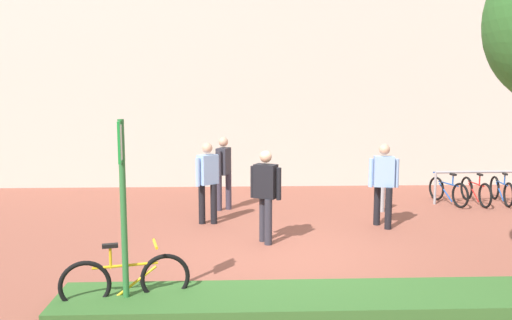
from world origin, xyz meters
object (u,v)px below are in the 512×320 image
at_px(parking_sign_post, 123,187).
at_px(person_shirt_white, 208,178).
at_px(bike_rack_cluster, 475,190).
at_px(person_suited_navy, 266,191).
at_px(bollard_steel, 381,193).
at_px(person_suited_dark, 224,169).
at_px(person_casual_tan, 384,180).
at_px(bike_at_sign, 126,280).

distance_m(parking_sign_post, person_shirt_white, 4.50).
height_order(bike_rack_cluster, person_shirt_white, person_shirt_white).
bearing_deg(parking_sign_post, bike_rack_cluster, 39.69).
relative_size(bike_rack_cluster, person_suited_navy, 1.23).
height_order(parking_sign_post, person_shirt_white, parking_sign_post).
relative_size(bollard_steel, person_suited_navy, 0.52).
distance_m(bollard_steel, person_suited_navy, 3.77).
height_order(parking_sign_post, person_suited_dark, parking_sign_post).
bearing_deg(person_casual_tan, person_shirt_white, 173.47).
height_order(bollard_steel, person_suited_navy, person_suited_navy).
bearing_deg(person_casual_tan, parking_sign_post, -138.28).
bearing_deg(parking_sign_post, person_casual_tan, 41.72).
xyz_separation_m(bike_rack_cluster, bollard_steel, (-2.57, -0.78, 0.10)).
bearing_deg(person_suited_dark, person_suited_navy, -73.29).
distance_m(bike_rack_cluster, bollard_steel, 2.69).
height_order(parking_sign_post, person_casual_tan, parking_sign_post).
height_order(bollard_steel, person_suited_dark, person_suited_dark).
height_order(person_casual_tan, person_suited_dark, same).
relative_size(bike_rack_cluster, person_casual_tan, 1.23).
bearing_deg(bike_at_sign, person_suited_dark, 78.29).
height_order(bike_at_sign, person_shirt_white, person_shirt_white).
distance_m(bike_at_sign, person_suited_navy, 3.50).
height_order(bike_at_sign, bollard_steel, bollard_steel).
bearing_deg(bollard_steel, person_suited_dark, 174.84).
height_order(bike_at_sign, person_casual_tan, person_casual_tan).
xyz_separation_m(bollard_steel, person_suited_navy, (-2.82, -2.43, 0.53)).
xyz_separation_m(bike_rack_cluster, person_suited_dark, (-6.22, -0.45, 0.63)).
xyz_separation_m(parking_sign_post, person_shirt_white, (0.83, 4.38, -0.62)).
bearing_deg(bike_at_sign, person_shirt_white, 78.82).
bearing_deg(person_suited_navy, bike_at_sign, -125.17).
xyz_separation_m(bollard_steel, person_casual_tan, (-0.35, -1.37, 0.53)).
distance_m(bike_rack_cluster, person_shirt_white, 6.79).
relative_size(bike_at_sign, person_casual_tan, 0.96).
bearing_deg(person_suited_dark, bike_rack_cluster, 4.10).
height_order(parking_sign_post, person_suited_navy, parking_sign_post).
bearing_deg(person_casual_tan, person_suited_navy, -156.81).
xyz_separation_m(parking_sign_post, bollard_steel, (4.79, 5.34, -1.15)).
height_order(bike_rack_cluster, person_casual_tan, person_casual_tan).
bearing_deg(parking_sign_post, bike_at_sign, 99.86).
height_order(parking_sign_post, bike_rack_cluster, parking_sign_post).
bearing_deg(parking_sign_post, person_suited_navy, 55.84).
xyz_separation_m(bike_at_sign, bollard_steel, (4.81, 5.25, 0.10)).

